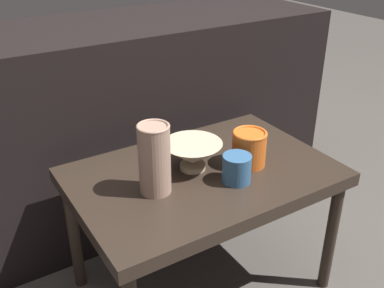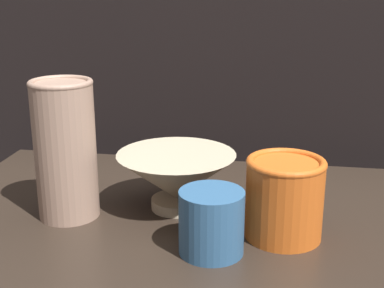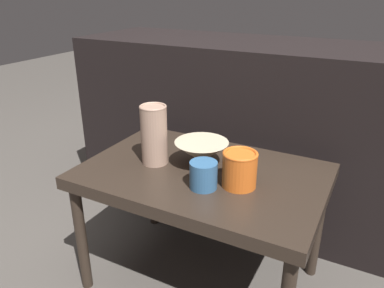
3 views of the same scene
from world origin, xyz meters
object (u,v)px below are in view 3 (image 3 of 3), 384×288
object	(u,v)px
cup	(203,175)
vase_colorful_right	(240,169)
bowl	(202,152)
vase_textured_left	(154,134)

from	to	relation	value
cup	vase_colorful_right	bearing A→B (deg)	33.23
bowl	vase_textured_left	size ratio (longest dim) A/B	0.88
vase_colorful_right	cup	distance (m)	0.10
vase_textured_left	cup	size ratio (longest dim) A/B	2.43
vase_textured_left	vase_colorful_right	size ratio (longest dim) A/B	1.83
vase_textured_left	cup	xyz separation A→B (m)	(0.21, -0.07, -0.06)
bowl	cup	world-z (taller)	bowl
vase_textured_left	vase_colorful_right	distance (m)	0.30
bowl	cup	xyz separation A→B (m)	(0.07, -0.12, -0.01)
vase_colorful_right	bowl	bearing A→B (deg)	157.16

